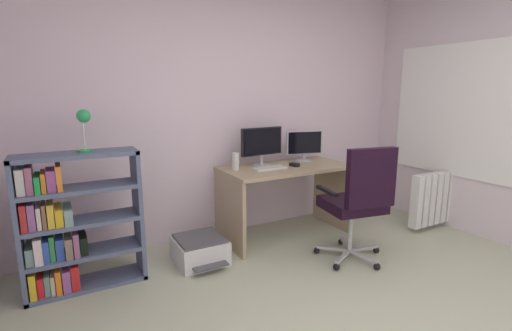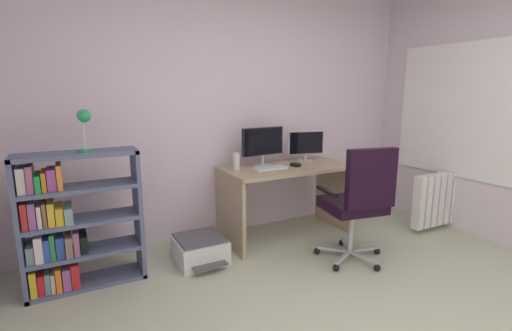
% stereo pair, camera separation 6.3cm
% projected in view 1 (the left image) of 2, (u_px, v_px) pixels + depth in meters
% --- Properties ---
extents(wall_back, '(4.44, 0.10, 2.64)m').
position_uv_depth(wall_back, '(228.00, 110.00, 3.88)').
color(wall_back, silver).
rests_on(wall_back, ground).
extents(window_pane, '(0.01, 1.38, 1.34)m').
position_uv_depth(window_pane, '(456.00, 111.00, 3.99)').
color(window_pane, white).
extents(window_frame, '(0.02, 1.46, 1.42)m').
position_uv_depth(window_frame, '(455.00, 111.00, 3.99)').
color(window_frame, white).
extents(desk, '(1.33, 0.67, 0.76)m').
position_uv_depth(desk, '(285.00, 186.00, 3.85)').
color(desk, tan).
rests_on(desk, ground).
extents(monitor_main, '(0.48, 0.18, 0.40)m').
position_uv_depth(monitor_main, '(262.00, 143.00, 3.77)').
color(monitor_main, '#B2B5B7').
rests_on(monitor_main, desk).
extents(monitor_secondary, '(0.41, 0.18, 0.34)m').
position_uv_depth(monitor_secondary, '(304.00, 144.00, 4.03)').
color(monitor_secondary, '#B2B5B7').
rests_on(monitor_secondary, desk).
extents(keyboard, '(0.34, 0.13, 0.02)m').
position_uv_depth(keyboard, '(270.00, 168.00, 3.65)').
color(keyboard, silver).
rests_on(keyboard, desk).
extents(computer_mouse, '(0.08, 0.11, 0.03)m').
position_uv_depth(computer_mouse, '(294.00, 165.00, 3.79)').
color(computer_mouse, black).
rests_on(computer_mouse, desk).
extents(desktop_speaker, '(0.07, 0.07, 0.17)m').
position_uv_depth(desktop_speaker, '(236.00, 161.00, 3.60)').
color(desktop_speaker, silver).
rests_on(desktop_speaker, desk).
extents(office_chair, '(0.63, 0.62, 1.07)m').
position_uv_depth(office_chair, '(359.00, 198.00, 3.21)').
color(office_chair, '#B7BABC').
rests_on(office_chair, ground).
extents(bookshelf, '(0.87, 0.29, 1.07)m').
position_uv_depth(bookshelf, '(68.00, 227.00, 2.79)').
color(bookshelf, slate).
rests_on(bookshelf, ground).
extents(desk_lamp, '(0.12, 0.11, 0.32)m').
position_uv_depth(desk_lamp, '(84.00, 122.00, 2.71)').
color(desk_lamp, green).
rests_on(desk_lamp, bookshelf).
extents(printer, '(0.43, 0.52, 0.24)m').
position_uv_depth(printer, '(200.00, 250.00, 3.32)').
color(printer, silver).
rests_on(printer, ground).
extents(radiator, '(0.93, 0.10, 0.58)m').
position_uv_depth(radiator, '(441.00, 197.00, 4.14)').
color(radiator, white).
rests_on(radiator, ground).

